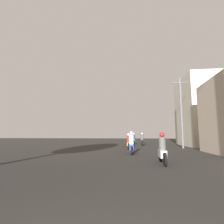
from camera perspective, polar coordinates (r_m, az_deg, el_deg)
motorcycle_silver at (r=8.92m, az=16.11°, el=-12.15°), size 0.60×2.00×1.50m
motorcycle_blue at (r=12.82m, az=6.39°, el=-10.65°), size 0.60×1.93×1.61m
motorcycle_orange at (r=17.30m, az=5.43°, el=-9.90°), size 0.60×1.89×1.49m
motorcycle_white at (r=20.17m, az=5.74°, el=-9.53°), size 0.60×1.93×1.47m
motorcycle_black at (r=22.96m, az=9.81°, el=-9.08°), size 0.60×1.91×1.60m
motorcycle_green at (r=25.71m, az=7.16°, el=-8.94°), size 0.60×1.95×1.59m
building_right_far at (r=24.55m, az=28.08°, el=-0.01°), size 5.50×7.73×8.28m
utility_pole_far at (r=19.29m, az=21.69°, el=0.39°), size 1.60×0.20×7.27m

